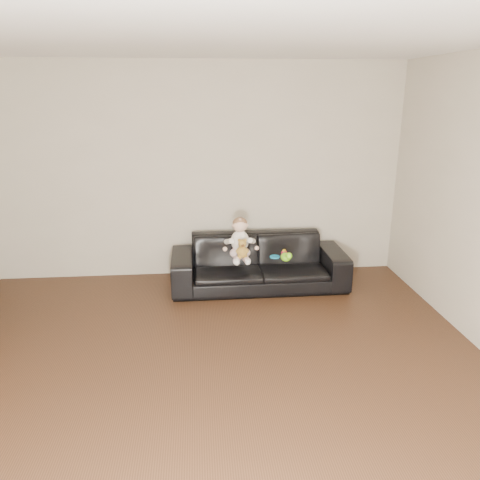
{
  "coord_description": "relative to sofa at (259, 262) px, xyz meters",
  "views": [
    {
      "loc": [
        -0.01,
        -2.93,
        2.23
      ],
      "look_at": [
        0.46,
        2.15,
        0.61
      ],
      "focal_mm": 35.0,
      "sensor_mm": 36.0,
      "label": 1
    }
  ],
  "objects": [
    {
      "name": "wall_back",
      "position": [
        -0.69,
        0.5,
        1.0
      ],
      "size": [
        5.0,
        0.0,
        5.0
      ],
      "primitive_type": "plane",
      "rotation": [
        1.57,
        0.0,
        0.0
      ],
      "color": "#B7AD99",
      "rests_on": "ground"
    },
    {
      "name": "floor",
      "position": [
        -0.69,
        -2.25,
        -0.3
      ],
      "size": [
        5.5,
        5.5,
        0.0
      ],
      "primitive_type": "plane",
      "color": "#3F2616",
      "rests_on": "ground"
    },
    {
      "name": "sofa",
      "position": [
        0.0,
        0.0,
        0.0
      ],
      "size": [
        2.06,
        0.82,
        0.6
      ],
      "primitive_type": "imported",
      "rotation": [
        0.0,
        0.0,
        0.01
      ],
      "color": "black",
      "rests_on": "floor"
    },
    {
      "name": "toy_blue_disc",
      "position": [
        0.17,
        -0.11,
        0.1
      ],
      "size": [
        0.14,
        0.14,
        0.02
      ],
      "primitive_type": "cylinder",
      "rotation": [
        0.0,
        0.0,
        0.28
      ],
      "color": "#198FC9",
      "rests_on": "sofa"
    },
    {
      "name": "ceiling",
      "position": [
        -0.69,
        -2.25,
        2.3
      ],
      "size": [
        5.5,
        5.5,
        0.0
      ],
      "primitive_type": "plane",
      "rotation": [
        3.14,
        0.0,
        0.0
      ],
      "color": "#B7AD99",
      "rests_on": "ground"
    },
    {
      "name": "toy_green",
      "position": [
        0.28,
        -0.25,
        0.14
      ],
      "size": [
        0.17,
        0.18,
        0.1
      ],
      "primitive_type": "ellipsoid",
      "rotation": [
        0.0,
        0.0,
        0.43
      ],
      "color": "#76DE1A",
      "rests_on": "sofa"
    },
    {
      "name": "toy_rattle",
      "position": [
        0.29,
        -0.09,
        0.13
      ],
      "size": [
        0.1,
        0.1,
        0.08
      ],
      "primitive_type": "sphere",
      "rotation": [
        0.0,
        0.0,
        0.38
      ],
      "color": "red",
      "rests_on": "sofa"
    },
    {
      "name": "teddy_bear",
      "position": [
        -0.22,
        -0.26,
        0.26
      ],
      "size": [
        0.14,
        0.14,
        0.22
      ],
      "rotation": [
        0.0,
        0.0,
        -0.27
      ],
      "color": "olive",
      "rests_on": "sofa"
    },
    {
      "name": "baby",
      "position": [
        -0.23,
        -0.11,
        0.31
      ],
      "size": [
        0.32,
        0.4,
        0.48
      ],
      "rotation": [
        0.0,
        0.0,
        -0.01
      ],
      "color": "silver",
      "rests_on": "sofa"
    }
  ]
}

